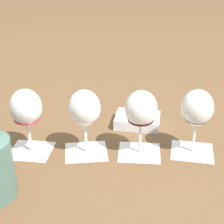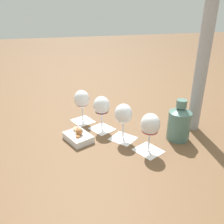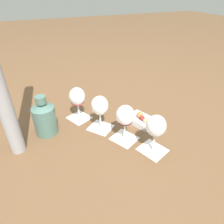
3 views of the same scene
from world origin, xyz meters
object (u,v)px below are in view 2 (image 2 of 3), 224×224
(wine_glass_0, at_px, (150,126))
(wine_glass_1, at_px, (123,115))
(wine_glass_3, at_px, (82,100))
(wine_glass_2, at_px, (102,107))
(umbrella_pole, at_px, (206,38))
(snack_dish, at_px, (78,136))
(ceramic_vase, at_px, (179,122))

(wine_glass_0, height_order, wine_glass_1, same)
(wine_glass_3, bearing_deg, wine_glass_0, -148.00)
(wine_glass_0, relative_size, wine_glass_2, 1.00)
(umbrella_pole, bearing_deg, snack_dish, 86.63)
(wine_glass_0, height_order, wine_glass_2, same)
(wine_glass_1, relative_size, umbrella_pole, 0.20)
(umbrella_pole, bearing_deg, wine_glass_1, 91.36)
(wine_glass_1, distance_m, ceramic_vase, 0.26)
(wine_glass_0, xyz_separation_m, ceramic_vase, (0.06, -0.18, -0.04))
(ceramic_vase, distance_m, umbrella_pole, 0.40)
(wine_glass_0, xyz_separation_m, wine_glass_3, (0.37, 0.23, -0.00))
(wine_glass_0, distance_m, wine_glass_3, 0.44)
(wine_glass_3, xyz_separation_m, ceramic_vase, (-0.31, -0.41, -0.04))
(ceramic_vase, xyz_separation_m, umbrella_pole, (0.08, -0.13, 0.37))
(ceramic_vase, bearing_deg, wine_glass_1, 74.65)
(wine_glass_1, bearing_deg, snack_dish, 78.03)
(snack_dish, relative_size, umbrella_pole, 0.18)
(wine_glass_3, distance_m, ceramic_vase, 0.51)
(wine_glass_3, bearing_deg, ceramic_vase, -127.25)
(wine_glass_1, height_order, wine_glass_2, same)
(wine_glass_0, bearing_deg, wine_glass_1, 30.49)
(wine_glass_0, bearing_deg, wine_glass_2, 30.80)
(wine_glass_3, bearing_deg, snack_dish, 164.76)
(ceramic_vase, xyz_separation_m, snack_dish, (0.11, 0.46, -0.07))
(ceramic_vase, bearing_deg, umbrella_pole, -59.41)
(wine_glass_1, height_order, wine_glass_3, same)
(wine_glass_2, xyz_separation_m, wine_glass_3, (0.12, 0.08, -0.00))
(wine_glass_0, relative_size, umbrella_pole, 0.20)
(wine_glass_2, height_order, ceramic_vase, ceramic_vase)
(snack_dish, bearing_deg, wine_glass_0, -121.35)
(wine_glass_1, xyz_separation_m, snack_dish, (0.04, 0.21, -0.10))
(snack_dish, height_order, umbrella_pole, umbrella_pole)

